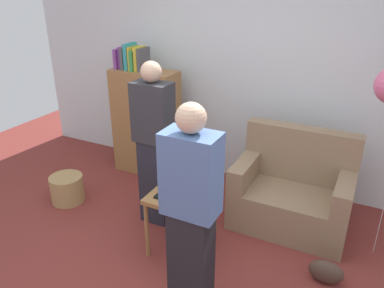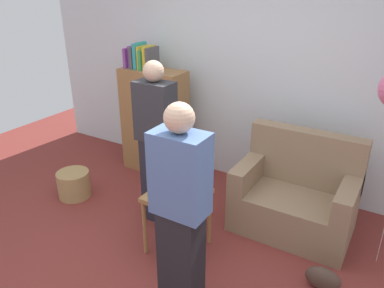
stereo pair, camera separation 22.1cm
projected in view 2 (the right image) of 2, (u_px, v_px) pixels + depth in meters
name	position (u px, v px, depth m)	size (l,w,h in m)	color
ground_plane	(153.00, 280.00, 3.11)	(8.00, 8.00, 0.00)	maroon
wall_back	(258.00, 70.00, 4.18)	(6.00, 0.10, 2.70)	silver
couch	(295.00, 197.00, 3.65)	(1.10, 0.70, 0.96)	#8C7054
bookshelf	(154.00, 119.00, 4.67)	(0.80, 0.36, 1.60)	olive
side_table	(177.00, 202.00, 3.30)	(0.48, 0.48, 0.58)	olive
birthday_cake	(177.00, 188.00, 3.24)	(0.32, 0.32, 0.17)	black
person_blowing_candles	(156.00, 144.00, 3.60)	(0.36, 0.22, 1.63)	#23232D
person_holding_cake	(181.00, 218.00, 2.49)	(0.36, 0.22, 1.63)	black
wicker_basket	(74.00, 184.00, 4.26)	(0.36, 0.36, 0.30)	#A88451
handbag	(323.00, 279.00, 2.99)	(0.28, 0.14, 0.20)	#473328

